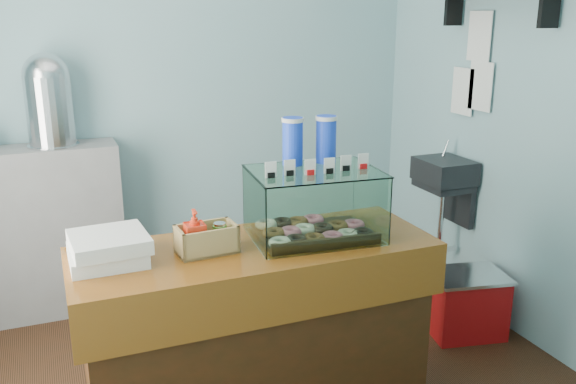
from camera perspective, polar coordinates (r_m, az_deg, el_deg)
name	(u,v)px	position (r m, az deg, el deg)	size (l,w,h in m)	color
room_shell	(239,55)	(2.77, -4.60, 12.63)	(3.54, 3.04, 2.82)	#7FAFBA
counter	(257,335)	(2.89, -2.91, -13.24)	(1.60, 0.60, 0.90)	#3D1C0B
back_shelf	(41,233)	(4.17, -22.11, -3.54)	(1.00, 0.32, 1.10)	gray
display_case	(312,200)	(2.77, 2.28, -0.79)	(0.61, 0.47, 0.53)	#362110
condiment_crate	(204,237)	(2.62, -7.88, -4.20)	(0.26, 0.17, 0.20)	#A78853
pastry_boxes	(108,248)	(2.61, -16.48, -5.07)	(0.32, 0.32, 0.12)	silver
coffee_urn	(48,98)	(3.99, -21.51, 8.22)	(0.31, 0.31, 0.56)	silver
red_cooler	(466,303)	(3.90, 16.29, -9.98)	(0.50, 0.42, 0.39)	#AD0D0F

